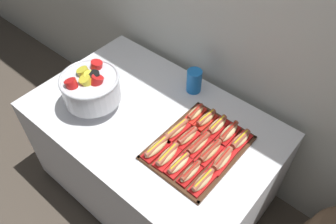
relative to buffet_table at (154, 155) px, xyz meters
name	(u,v)px	position (x,y,z in m)	size (l,w,h in m)	color
ground_plane	(155,186)	(0.00, 0.00, -0.40)	(10.00, 10.00, 0.00)	#4C4238
buffet_table	(154,155)	(0.00, 0.00, 0.00)	(1.45, 0.93, 0.77)	silver
serving_tray	(198,148)	(0.33, 0.00, 0.37)	(0.41, 0.53, 0.01)	#472B19
hot_dog_0	(156,148)	(0.18, -0.16, 0.40)	(0.07, 0.18, 0.06)	#B21414
hot_dog_1	(167,156)	(0.26, -0.16, 0.40)	(0.08, 0.17, 0.06)	red
hot_dog_2	(179,164)	(0.33, -0.16, 0.40)	(0.07, 0.16, 0.06)	red
hot_dog_3	(190,172)	(0.41, -0.16, 0.40)	(0.06, 0.16, 0.06)	#B21414
hot_dog_4	(203,181)	(0.48, -0.16, 0.40)	(0.06, 0.16, 0.06)	red
hot_dog_5	(177,130)	(0.18, 0.00, 0.40)	(0.07, 0.19, 0.06)	red
hot_dog_6	(188,137)	(0.26, 0.00, 0.40)	(0.07, 0.16, 0.06)	red
hot_dog_7	(199,144)	(0.33, 0.00, 0.40)	(0.07, 0.18, 0.06)	red
hot_dog_8	(210,152)	(0.41, 0.00, 0.40)	(0.07, 0.18, 0.06)	red
hot_dog_9	(222,160)	(0.48, 0.00, 0.40)	(0.07, 0.17, 0.06)	red
hot_dog_10	(195,113)	(0.18, 0.17, 0.40)	(0.07, 0.15, 0.05)	red
hot_dog_11	(206,119)	(0.26, 0.17, 0.40)	(0.07, 0.15, 0.06)	red
hot_dog_12	(217,126)	(0.33, 0.17, 0.40)	(0.07, 0.17, 0.06)	#B21414
hot_dog_13	(228,133)	(0.41, 0.17, 0.40)	(0.07, 0.17, 0.06)	#B21414
hot_dog_14	(240,140)	(0.48, 0.17, 0.40)	(0.07, 0.16, 0.06)	red
punch_bowl	(91,87)	(-0.32, -0.15, 0.52)	(0.33, 0.33, 0.27)	silver
cup_stack	(194,81)	(0.04, 0.34, 0.44)	(0.09, 0.09, 0.15)	blue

